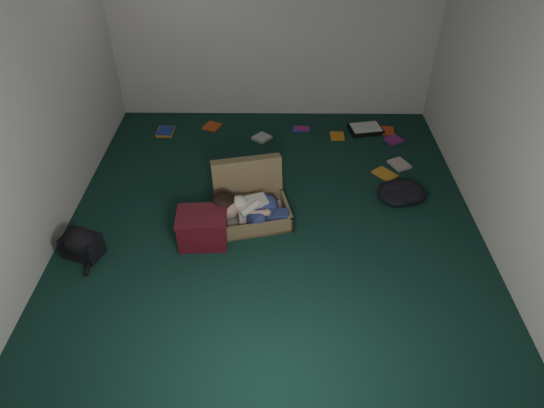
{
  "coord_description": "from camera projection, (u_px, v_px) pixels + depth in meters",
  "views": [
    {
      "loc": [
        0.04,
        -3.61,
        3.11
      ],
      "look_at": [
        0.0,
        -0.15,
        0.35
      ],
      "focal_mm": 32.0,
      "sensor_mm": 36.0,
      "label": 1
    }
  ],
  "objects": [
    {
      "name": "wall_right",
      "position": [
        518.0,
        103.0,
        3.94
      ],
      "size": [
        0.0,
        4.5,
        4.5
      ],
      "primitive_type": "plane",
      "rotation": [
        1.57,
        0.0,
        -1.57
      ],
      "color": "white",
      "rests_on": "ground"
    },
    {
      "name": "backpack",
      "position": [
        82.0,
        245.0,
        4.34
      ],
      "size": [
        0.48,
        0.42,
        0.24
      ],
      "primitive_type": null,
      "rotation": [
        0.0,
        0.0,
        -0.31
      ],
      "color": "black",
      "rests_on": "floor"
    },
    {
      "name": "wall_front",
      "position": [
        267.0,
        329.0,
        2.19
      ],
      "size": [
        4.5,
        0.0,
        4.5
      ],
      "primitive_type": "plane",
      "rotation": [
        -1.57,
        0.0,
        0.0
      ],
      "color": "white",
      "rests_on": "ground"
    },
    {
      "name": "wall_back",
      "position": [
        274.0,
        14.0,
        5.71
      ],
      "size": [
        4.5,
        0.0,
        4.5
      ],
      "primitive_type": "plane",
      "rotation": [
        1.57,
        0.0,
        0.0
      ],
      "color": "white",
      "rests_on": "ground"
    },
    {
      "name": "maroon_bin",
      "position": [
        203.0,
        228.0,
        4.46
      ],
      "size": [
        0.48,
        0.39,
        0.32
      ],
      "rotation": [
        0.0,
        0.0,
        0.06
      ],
      "color": "#53101A",
      "rests_on": "floor"
    },
    {
      "name": "floor",
      "position": [
        272.0,
        222.0,
        4.76
      ],
      "size": [
        4.5,
        4.5,
        0.0
      ],
      "primitive_type": "plane",
      "color": "#113127",
      "rests_on": "ground"
    },
    {
      "name": "suitcase",
      "position": [
        251.0,
        200.0,
        4.79
      ],
      "size": [
        0.83,
        0.82,
        0.51
      ],
      "rotation": [
        0.0,
        0.0,
        0.22
      ],
      "color": "olive",
      "rests_on": "floor"
    },
    {
      "name": "book_scatter",
      "position": [
        319.0,
        139.0,
        5.97
      ],
      "size": [
        3.08,
        1.3,
        0.02
      ],
      "color": "orange",
      "rests_on": "floor"
    },
    {
      "name": "clothing_pile",
      "position": [
        401.0,
        193.0,
        5.02
      ],
      "size": [
        0.57,
        0.53,
        0.15
      ],
      "primitive_type": null,
      "rotation": [
        0.0,
        0.0,
        -0.42
      ],
      "color": "black",
      "rests_on": "floor"
    },
    {
      "name": "paper_tray",
      "position": [
        366.0,
        129.0,
        6.14
      ],
      "size": [
        0.45,
        0.37,
        0.06
      ],
      "rotation": [
        0.0,
        0.0,
        0.18
      ],
      "color": "black",
      "rests_on": "floor"
    },
    {
      "name": "person",
      "position": [
        249.0,
        208.0,
        4.62
      ],
      "size": [
        0.78,
        0.38,
        0.32
      ],
      "rotation": [
        0.0,
        0.0,
        0.22
      ],
      "color": "white",
      "rests_on": "suitcase"
    },
    {
      "name": "wall_left",
      "position": [
        28.0,
        101.0,
        3.97
      ],
      "size": [
        0.0,
        4.5,
        4.5
      ],
      "primitive_type": "plane",
      "rotation": [
        1.57,
        0.0,
        1.57
      ],
      "color": "white",
      "rests_on": "ground"
    }
  ]
}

